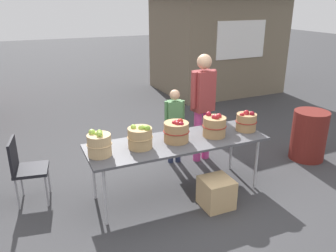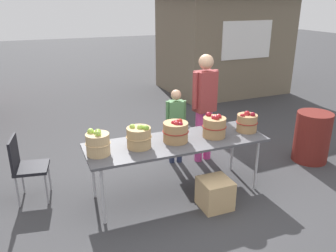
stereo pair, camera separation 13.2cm
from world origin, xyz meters
The scene contains 13 objects.
ground_plane centered at (0.00, 0.00, 0.00)m, with size 40.00×40.00×0.00m, color #38383A.
market_table centered at (0.00, 0.00, 0.71)m, with size 2.30×0.76×0.75m.
apple_basket_green_0 centered at (-1.00, -0.03, 0.89)m, with size 0.29×0.29×0.31m.
apple_basket_green_1 centered at (-0.50, -0.01, 0.88)m, with size 0.31×0.31×0.30m.
apple_basket_red_0 centered at (-0.02, 0.00, 0.89)m, with size 0.33×0.33×0.31m.
apple_basket_red_1 centered at (0.51, -0.04, 0.89)m, with size 0.32×0.32×0.31m.
apple_basket_red_2 centered at (1.02, -0.03, 0.88)m, with size 0.29×0.29×0.28m.
vendor_adult centered at (0.79, 0.78, 0.99)m, with size 0.44×0.27×1.69m.
child_customer centered at (0.35, 0.86, 0.69)m, with size 0.31×0.20×1.18m.
food_kiosk centered at (3.39, 4.72, 1.38)m, with size 3.59×3.01×2.74m.
folding_chair centered at (-1.82, 0.57, 0.51)m, with size 0.46×0.46×0.86m.
trash_barrel centered at (2.37, 0.13, 0.40)m, with size 0.54×0.54×0.80m, color maroon.
produce_crate centered at (0.31, -0.47, 0.19)m, with size 0.37×0.37×0.37m, color tan.
Camera 1 is at (-1.72, -3.64, 2.44)m, focal length 36.87 mm.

